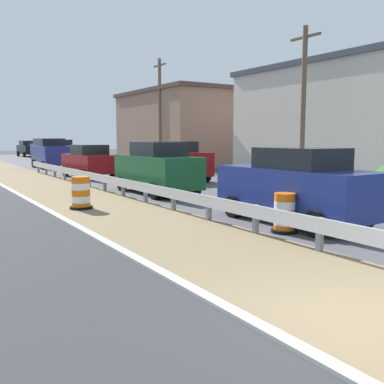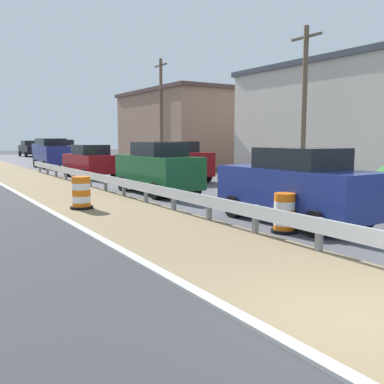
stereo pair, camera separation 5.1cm
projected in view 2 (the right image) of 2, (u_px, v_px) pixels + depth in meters
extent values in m
plane|color=#333335|center=(380.00, 327.00, 5.38)|extent=(160.00, 160.00, 0.00)
cube|color=#ADADA8|center=(305.00, 354.00, 4.69)|extent=(0.20, 120.00, 0.11)
cube|color=silver|center=(282.00, 218.00, 9.72)|extent=(0.08, 48.07, 0.32)
cube|color=slate|center=(319.00, 234.00, 8.94)|extent=(0.12, 0.12, 0.70)
cube|color=slate|center=(255.00, 219.00, 10.63)|extent=(0.12, 0.12, 0.70)
cube|color=slate|center=(209.00, 208.00, 12.31)|extent=(0.12, 0.12, 0.70)
cube|color=slate|center=(174.00, 199.00, 13.99)|extent=(0.12, 0.12, 0.70)
cube|color=slate|center=(146.00, 193.00, 15.67)|extent=(0.12, 0.12, 0.70)
cube|color=slate|center=(124.00, 187.00, 17.36)|extent=(0.12, 0.12, 0.70)
cube|color=slate|center=(105.00, 183.00, 19.04)|extent=(0.12, 0.12, 0.70)
cube|color=slate|center=(90.00, 179.00, 20.72)|extent=(0.12, 0.12, 0.70)
cube|color=slate|center=(77.00, 176.00, 22.40)|extent=(0.12, 0.12, 0.70)
cube|color=slate|center=(66.00, 173.00, 24.09)|extent=(0.12, 0.12, 0.70)
cube|color=slate|center=(56.00, 171.00, 25.77)|extent=(0.12, 0.12, 0.70)
cube|color=slate|center=(47.00, 169.00, 27.45)|extent=(0.12, 0.12, 0.70)
cube|color=slate|center=(40.00, 167.00, 29.14)|extent=(0.12, 0.12, 0.70)
cylinder|color=orange|center=(284.00, 229.00, 10.72)|extent=(0.51, 0.51, 0.20)
cylinder|color=white|center=(284.00, 221.00, 10.69)|extent=(0.51, 0.51, 0.20)
cylinder|color=orange|center=(284.00, 213.00, 10.67)|extent=(0.51, 0.51, 0.20)
cylinder|color=white|center=(285.00, 205.00, 10.65)|extent=(0.51, 0.51, 0.20)
cylinder|color=orange|center=(285.00, 197.00, 10.62)|extent=(0.51, 0.51, 0.20)
cylinder|color=black|center=(284.00, 231.00, 10.73)|extent=(0.64, 0.64, 0.08)
cylinder|color=orange|center=(82.00, 205.00, 14.32)|extent=(0.60, 0.60, 0.21)
cylinder|color=white|center=(82.00, 199.00, 14.29)|extent=(0.60, 0.60, 0.21)
cylinder|color=orange|center=(81.00, 193.00, 14.26)|extent=(0.60, 0.60, 0.21)
cylinder|color=white|center=(81.00, 186.00, 14.24)|extent=(0.60, 0.60, 0.21)
cylinder|color=orange|center=(81.00, 180.00, 14.21)|extent=(0.60, 0.60, 0.21)
cylinder|color=black|center=(82.00, 207.00, 14.33)|extent=(0.74, 0.74, 0.08)
cylinder|color=orange|center=(162.00, 194.00, 17.15)|extent=(0.59, 0.59, 0.21)
cylinder|color=white|center=(162.00, 189.00, 17.12)|extent=(0.59, 0.59, 0.21)
cylinder|color=orange|center=(162.00, 183.00, 17.09)|extent=(0.59, 0.59, 0.21)
cylinder|color=white|center=(162.00, 178.00, 17.07)|extent=(0.59, 0.59, 0.21)
cylinder|color=orange|center=(162.00, 172.00, 17.04)|extent=(0.59, 0.59, 0.21)
cylinder|color=black|center=(163.00, 196.00, 17.16)|extent=(0.73, 0.73, 0.08)
cube|color=navy|center=(295.00, 190.00, 11.84)|extent=(1.83, 4.69, 1.18)
cube|color=black|center=(301.00, 158.00, 11.58)|extent=(1.62, 2.17, 0.56)
cylinder|color=black|center=(234.00, 207.00, 12.72)|extent=(0.23, 0.64, 0.64)
cylinder|color=black|center=(278.00, 202.00, 13.68)|extent=(0.23, 0.64, 0.64)
cylinder|color=black|center=(316.00, 224.00, 10.15)|extent=(0.23, 0.64, 0.64)
cylinder|color=black|center=(363.00, 217.00, 11.11)|extent=(0.23, 0.64, 0.64)
cube|color=maroon|center=(178.00, 163.00, 23.69)|extent=(1.94, 4.28, 1.23)
cube|color=black|center=(177.00, 147.00, 23.72)|extent=(1.72, 1.98, 0.56)
cylinder|color=black|center=(207.00, 176.00, 23.10)|extent=(0.23, 0.64, 0.64)
cylinder|color=black|center=(177.00, 177.00, 22.09)|extent=(0.23, 0.64, 0.64)
cylinder|color=black|center=(180.00, 172.00, 25.45)|extent=(0.23, 0.64, 0.64)
cylinder|color=black|center=(151.00, 173.00, 24.43)|extent=(0.23, 0.64, 0.64)
cube|color=navy|center=(52.00, 155.00, 33.35)|extent=(1.94, 4.10, 1.37)
cube|color=black|center=(52.00, 142.00, 33.10)|extent=(1.72, 1.90, 0.56)
cylinder|color=black|center=(35.00, 163.00, 34.05)|extent=(0.23, 0.64, 0.64)
cylinder|color=black|center=(59.00, 163.00, 35.06)|extent=(0.23, 0.64, 0.64)
cylinder|color=black|center=(44.00, 165.00, 31.82)|extent=(0.23, 0.64, 0.64)
cylinder|color=black|center=(70.00, 164.00, 32.83)|extent=(0.23, 0.64, 0.64)
cube|color=navy|center=(45.00, 150.00, 46.61)|extent=(1.85, 4.55, 1.33)
cube|color=black|center=(45.00, 141.00, 46.64)|extent=(1.62, 2.11, 0.56)
cylinder|color=black|center=(58.00, 157.00, 45.94)|extent=(0.23, 0.64, 0.64)
cylinder|color=black|center=(41.00, 157.00, 44.98)|extent=(0.23, 0.64, 0.64)
cylinder|color=black|center=(50.00, 156.00, 48.40)|extent=(0.23, 0.64, 0.64)
cylinder|color=black|center=(34.00, 156.00, 47.45)|extent=(0.23, 0.64, 0.64)
cube|color=#195128|center=(157.00, 171.00, 18.13)|extent=(1.81, 4.79, 1.26)
cube|color=black|center=(159.00, 149.00, 17.85)|extent=(1.61, 2.21, 0.56)
cylinder|color=black|center=(123.00, 184.00, 19.07)|extent=(0.22, 0.64, 0.64)
cylinder|color=black|center=(159.00, 181.00, 20.00)|extent=(0.22, 0.64, 0.64)
cylinder|color=black|center=(156.00, 191.00, 16.41)|extent=(0.22, 0.64, 0.64)
cylinder|color=black|center=(195.00, 188.00, 17.34)|extent=(0.22, 0.64, 0.64)
cube|color=black|center=(30.00, 150.00, 53.52)|extent=(1.96, 4.61, 1.07)
cube|color=black|center=(30.00, 143.00, 53.57)|extent=(1.69, 2.15, 0.56)
cylinder|color=black|center=(41.00, 154.00, 52.86)|extent=(0.24, 0.65, 0.64)
cylinder|color=black|center=(26.00, 154.00, 51.85)|extent=(0.24, 0.65, 0.64)
cylinder|color=black|center=(35.00, 153.00, 55.33)|extent=(0.24, 0.65, 0.64)
cylinder|color=black|center=(20.00, 154.00, 54.32)|extent=(0.24, 0.65, 0.64)
cube|color=maroon|center=(90.00, 163.00, 25.37)|extent=(1.94, 4.42, 1.03)
cube|color=black|center=(90.00, 150.00, 25.13)|extent=(1.68, 2.06, 0.56)
cylinder|color=black|center=(67.00, 171.00, 26.12)|extent=(0.24, 0.65, 0.64)
cylinder|color=black|center=(95.00, 170.00, 27.12)|extent=(0.24, 0.65, 0.64)
cylinder|color=black|center=(84.00, 174.00, 23.76)|extent=(0.24, 0.65, 0.64)
cylinder|color=black|center=(114.00, 173.00, 24.76)|extent=(0.24, 0.65, 0.64)
cube|color=silver|center=(63.00, 152.00, 42.01)|extent=(1.76, 4.56, 1.24)
cube|color=black|center=(63.00, 142.00, 42.05)|extent=(1.58, 2.10, 0.56)
cylinder|color=black|center=(77.00, 159.00, 41.30)|extent=(0.22, 0.64, 0.64)
cylinder|color=black|center=(59.00, 159.00, 40.37)|extent=(0.22, 0.64, 0.64)
cylinder|color=black|center=(68.00, 158.00, 43.81)|extent=(0.22, 0.64, 0.64)
cylinder|color=black|center=(50.00, 158.00, 42.88)|extent=(0.22, 0.64, 0.64)
cube|color=beige|center=(343.00, 125.00, 24.64)|extent=(6.64, 11.33, 6.07)
cube|color=#3D424C|center=(345.00, 67.00, 24.25)|extent=(6.90, 11.79, 0.30)
cube|color=#93705B|center=(183.00, 130.00, 38.00)|extent=(7.28, 11.71, 5.98)
cube|color=#4C3833|center=(183.00, 93.00, 37.61)|extent=(7.57, 12.18, 0.30)
cylinder|color=brown|center=(304.00, 108.00, 20.48)|extent=(0.24, 0.24, 7.43)
cube|color=brown|center=(306.00, 37.00, 20.08)|extent=(0.12, 1.80, 0.10)
cylinder|color=brown|center=(161.00, 114.00, 33.50)|extent=(0.24, 0.24, 8.26)
cube|color=brown|center=(161.00, 65.00, 33.05)|extent=(0.12, 1.80, 0.10)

